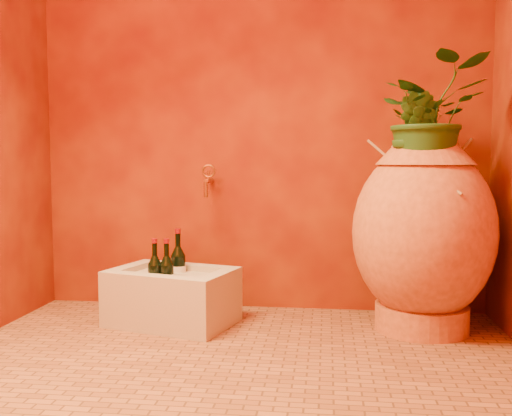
# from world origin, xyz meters

# --- Properties ---
(floor) EXTENTS (2.50, 2.50, 0.00)m
(floor) POSITION_xyz_m (0.00, 0.00, 0.00)
(floor) COLOR brown
(floor) RESTS_ON ground
(wall_back) EXTENTS (2.50, 0.02, 2.50)m
(wall_back) POSITION_xyz_m (0.00, 1.00, 1.25)
(wall_back) COLOR #5A0B05
(wall_back) RESTS_ON ground
(amphora) EXTENTS (0.81, 0.81, 0.99)m
(amphora) POSITION_xyz_m (0.85, 0.65, 0.49)
(amphora) COLOR #CB7039
(amphora) RESTS_ON floor
(stone_basin) EXTENTS (0.70, 0.57, 0.28)m
(stone_basin) POSITION_xyz_m (-0.41, 0.60, 0.14)
(stone_basin) COLOR #BDB39D
(stone_basin) RESTS_ON floor
(wine_bottle_a) EXTENTS (0.07, 0.07, 0.30)m
(wine_bottle_a) POSITION_xyz_m (-0.47, 0.52, 0.26)
(wine_bottle_a) COLOR black
(wine_bottle_a) RESTS_ON stone_basin
(wine_bottle_b) EXTENTS (0.08, 0.08, 0.33)m
(wine_bottle_b) POSITION_xyz_m (-0.40, 0.68, 0.27)
(wine_bottle_b) COLOR black
(wine_bottle_b) RESTS_ON stone_basin
(wine_bottle_c) EXTENTS (0.07, 0.07, 0.30)m
(wine_bottle_c) POSITION_xyz_m (-0.41, 0.52, 0.26)
(wine_bottle_c) COLOR black
(wine_bottle_c) RESTS_ON stone_basin
(wall_tap) EXTENTS (0.08, 0.16, 0.18)m
(wall_tap) POSITION_xyz_m (-0.28, 0.91, 0.74)
(wall_tap) COLOR #975C22
(wall_tap) RESTS_ON wall_back
(plant_main) EXTENTS (0.58, 0.53, 0.56)m
(plant_main) POSITION_xyz_m (0.86, 0.63, 1.05)
(plant_main) COLOR #1B4619
(plant_main) RESTS_ON amphora
(plant_side) EXTENTS (0.28, 0.27, 0.39)m
(plant_side) POSITION_xyz_m (0.79, 0.58, 0.96)
(plant_side) COLOR #1B4619
(plant_side) RESTS_ON amphora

